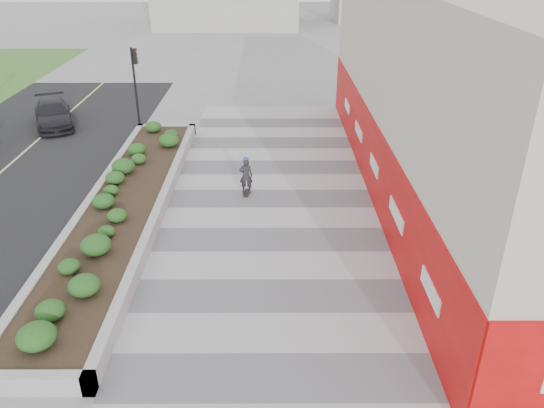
{
  "coord_description": "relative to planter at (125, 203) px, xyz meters",
  "views": [
    {
      "loc": [
        -0.01,
        -10.74,
        9.33
      ],
      "look_at": [
        0.02,
        5.54,
        1.1
      ],
      "focal_mm": 35.0,
      "sensor_mm": 36.0,
      "label": 1
    }
  ],
  "objects": [
    {
      "name": "skateboarder",
      "position": [
        4.49,
        1.62,
        0.4
      ],
      "size": [
        0.54,
        0.73,
        1.62
      ],
      "rotation": [
        0.0,
        0.0,
        -0.06
      ],
      "color": "beige",
      "rests_on": "ground"
    },
    {
      "name": "traffic_signal_near",
      "position": [
        -1.73,
        10.5,
        2.34
      ],
      "size": [
        0.33,
        0.28,
        4.2
      ],
      "color": "black",
      "rests_on": "ground"
    },
    {
      "name": "car_dark",
      "position": [
        -6.44,
        10.39,
        0.24
      ],
      "size": [
        3.5,
        4.93,
        1.33
      ],
      "primitive_type": "imported",
      "rotation": [
        0.0,
        0.0,
        0.4
      ],
      "color": "black",
      "rests_on": "ground"
    },
    {
      "name": "ground",
      "position": [
        5.5,
        -7.0,
        -0.42
      ],
      "size": [
        160.0,
        160.0,
        0.0
      ],
      "primitive_type": "plane",
      "color": "gray",
      "rests_on": "ground"
    },
    {
      "name": "walkway",
      "position": [
        5.5,
        -4.0,
        -0.41
      ],
      "size": [
        8.0,
        36.0,
        0.01
      ],
      "primitive_type": "cube",
      "color": "#A8A8AD",
      "rests_on": "ground"
    },
    {
      "name": "manhole_cover",
      "position": [
        6.0,
        -4.0,
        -0.42
      ],
      "size": [
        0.44,
        0.44,
        0.01
      ],
      "primitive_type": "cylinder",
      "color": "#595654",
      "rests_on": "ground"
    },
    {
      "name": "planter",
      "position": [
        0.0,
        0.0,
        0.0
      ],
      "size": [
        3.0,
        18.0,
        0.9
      ],
      "color": "#9E9EA0",
      "rests_on": "ground"
    },
    {
      "name": "building",
      "position": [
        12.48,
        1.98,
        3.56
      ],
      "size": [
        6.04,
        24.08,
        8.0
      ],
      "color": "beige",
      "rests_on": "ground"
    }
  ]
}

